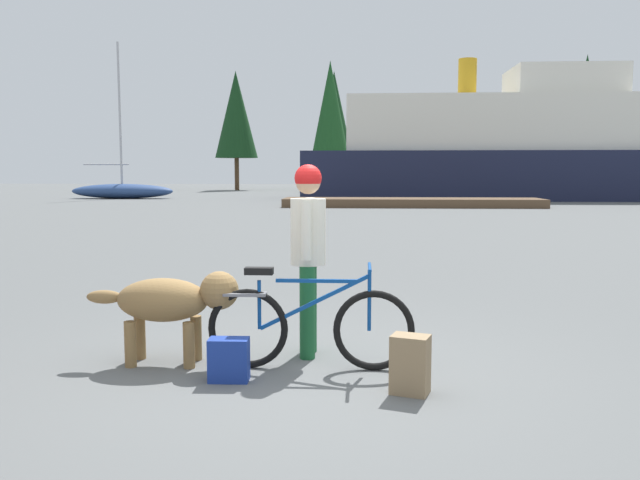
{
  "coord_description": "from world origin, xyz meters",
  "views": [
    {
      "loc": [
        0.5,
        -5.25,
        1.69
      ],
      "look_at": [
        0.08,
        1.44,
        0.98
      ],
      "focal_mm": 36.54,
      "sensor_mm": 36.0,
      "label": 1
    }
  ],
  "objects": [
    {
      "name": "ground_plane",
      "position": [
        0.0,
        0.0,
        0.0
      ],
      "size": [
        160.0,
        160.0,
        0.0
      ],
      "primitive_type": "plane",
      "color": "#595B5B"
    },
    {
      "name": "bicycle",
      "position": [
        0.06,
        0.16,
        0.38
      ],
      "size": [
        1.77,
        0.44,
        0.9
      ],
      "color": "black",
      "rests_on": "ground_plane"
    },
    {
      "name": "person_cyclist",
      "position": [
        0.02,
        0.59,
        1.06
      ],
      "size": [
        0.32,
        0.53,
        1.75
      ],
      "color": "#19592D",
      "rests_on": "ground_plane"
    },
    {
      "name": "dog",
      "position": [
        -1.14,
        0.25,
        0.55
      ],
      "size": [
        1.35,
        0.45,
        0.82
      ],
      "color": "olive",
      "rests_on": "ground_plane"
    },
    {
      "name": "backpack",
      "position": [
        0.88,
        -0.41,
        0.23
      ],
      "size": [
        0.33,
        0.28,
        0.45
      ],
      "primitive_type": "cube",
      "rotation": [
        0.0,
        0.0,
        -0.32
      ],
      "color": "#8C7251",
      "rests_on": "ground_plane"
    },
    {
      "name": "handbag_pannier",
      "position": [
        -0.55,
        -0.2,
        0.17
      ],
      "size": [
        0.32,
        0.19,
        0.35
      ],
      "primitive_type": "cube",
      "rotation": [
        0.0,
        0.0,
        0.03
      ],
      "color": "navy",
      "rests_on": "ground_plane"
    },
    {
      "name": "dock_pier",
      "position": [
        2.91,
        25.77,
        0.2
      ],
      "size": [
        12.12,
        2.59,
        0.4
      ],
      "primitive_type": "cube",
      "color": "brown",
      "rests_on": "ground_plane"
    },
    {
      "name": "ferry_boat",
      "position": [
        10.1,
        35.42,
        2.94
      ],
      "size": [
        25.83,
        8.23,
        8.43
      ],
      "color": "#191E38",
      "rests_on": "ground_plane"
    },
    {
      "name": "sailboat_moored",
      "position": [
        -14.19,
        34.03,
        0.53
      ],
      "size": [
        6.34,
        1.78,
        9.42
      ],
      "color": "navy",
      "rests_on": "ground_plane"
    },
    {
      "name": "pine_tree_far_left",
      "position": [
        -10.45,
        51.83,
        6.58
      ],
      "size": [
        3.73,
        3.73,
        10.35
      ],
      "color": "#4C331E",
      "rests_on": "ground_plane"
    },
    {
      "name": "pine_tree_center",
      "position": [
        -2.19,
        51.43,
        6.6
      ],
      "size": [
        3.53,
        3.53,
        11.08
      ],
      "color": "#4C331E",
      "rests_on": "ground_plane"
    },
    {
      "name": "pine_tree_far_right",
      "position": [
        19.41,
        51.89,
        6.78
      ],
      "size": [
        3.78,
        3.78,
        11.45
      ],
      "color": "#4C331E",
      "rests_on": "ground_plane"
    },
    {
      "name": "pine_tree_mid_back",
      "position": [
        -2.15,
        58.31,
        6.99
      ],
      "size": [
        3.72,
        3.72,
        11.22
      ],
      "color": "#4C331E",
      "rests_on": "ground_plane"
    }
  ]
}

